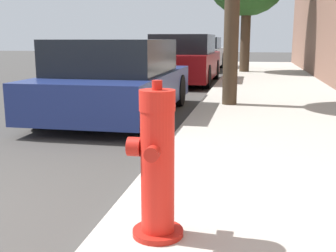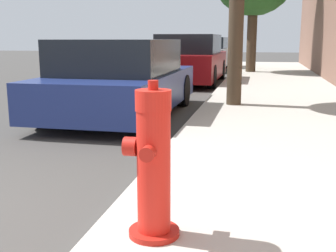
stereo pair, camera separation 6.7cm
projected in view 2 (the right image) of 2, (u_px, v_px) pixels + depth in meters
name	position (u px, v px, depth m)	size (l,w,h in m)	color
fire_hydrant	(153.00, 166.00, 2.47)	(0.33, 0.33, 0.94)	red
parked_car_near	(121.00, 80.00, 7.14)	(1.85, 4.01, 1.29)	navy
parked_car_mid	(190.00, 60.00, 12.43)	(1.78, 4.32, 1.42)	maroon
parked_car_far	(206.00, 54.00, 17.76)	(1.81, 4.14, 1.36)	#B7B7BC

